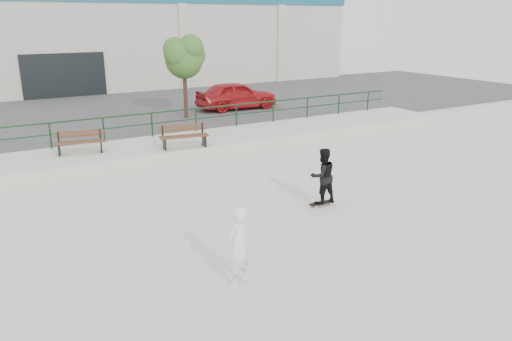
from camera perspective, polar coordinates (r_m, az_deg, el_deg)
ground at (r=11.89m, az=1.39°, el=-9.37°), size 120.00×120.00×0.00m
ledge at (r=20.01m, az=-13.14°, el=2.04°), size 30.00×3.00×0.50m
parking_strip at (r=28.06m, az=-18.52°, el=5.87°), size 60.00×14.00×0.50m
railing at (r=21.00m, az=-14.42°, el=5.44°), size 28.00×0.06×1.03m
commercial_building at (r=41.40m, az=-23.53°, el=14.76°), size 44.20×16.33×8.00m
bench_left at (r=19.48m, az=-19.47°, el=3.07°), size 1.83×0.86×0.81m
bench_right at (r=19.37m, az=-8.24°, el=3.88°), size 1.93×0.87×0.86m
tree at (r=24.93m, az=-8.19°, el=12.89°), size 2.28×2.02×4.05m
red_car at (r=27.36m, az=-2.26°, el=8.59°), size 4.50×2.02×1.50m
skateboard at (r=14.81m, az=7.49°, el=-3.72°), size 0.78×0.22×0.09m
standing_skater at (r=14.53m, az=7.62°, el=-0.61°), size 0.85×0.69×1.64m
seated_skater at (r=10.21m, az=-2.07°, el=-8.71°), size 0.74×0.63×1.72m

